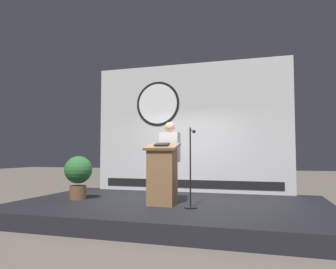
{
  "coord_description": "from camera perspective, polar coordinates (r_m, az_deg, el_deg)",
  "views": [
    {
      "loc": [
        1.87,
        -6.4,
        1.31
      ],
      "look_at": [
        -0.04,
        -0.04,
        1.71
      ],
      "focal_mm": 33.98,
      "sensor_mm": 36.0,
      "label": 1
    }
  ],
  "objects": [
    {
      "name": "speaker_person",
      "position": [
        6.71,
        0.33,
        -4.74
      ],
      "size": [
        0.4,
        0.26,
        1.67
      ],
      "color": "black",
      "rests_on": "stage_platform"
    },
    {
      "name": "banner_display",
      "position": [
        8.49,
        3.75,
        1.32
      ],
      "size": [
        5.24,
        0.12,
        3.42
      ],
      "color": "silver",
      "rests_on": "stage_platform"
    },
    {
      "name": "ground_plane",
      "position": [
        6.79,
        0.4,
        -14.55
      ],
      "size": [
        40.0,
        40.0,
        0.0
      ],
      "primitive_type": "plane",
      "color": "#6B6056"
    },
    {
      "name": "podium",
      "position": [
        6.27,
        -1.06,
        -7.18
      ],
      "size": [
        0.64,
        0.5,
        1.23
      ],
      "color": "olive",
      "rests_on": "stage_platform"
    },
    {
      "name": "microphone_stand",
      "position": [
        6.02,
        4.14,
        -8.05
      ],
      "size": [
        0.24,
        0.5,
        1.5
      ],
      "color": "black",
      "rests_on": "stage_platform"
    },
    {
      "name": "potted_plant",
      "position": [
        7.39,
        -15.8,
        -6.66
      ],
      "size": [
        0.61,
        0.61,
        0.95
      ],
      "color": "brown",
      "rests_on": "stage_platform"
    },
    {
      "name": "stage_platform",
      "position": [
        6.76,
        0.4,
        -13.3
      ],
      "size": [
        6.4,
        4.0,
        0.3
      ],
      "primitive_type": "cube",
      "color": "black",
      "rests_on": "ground"
    }
  ]
}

